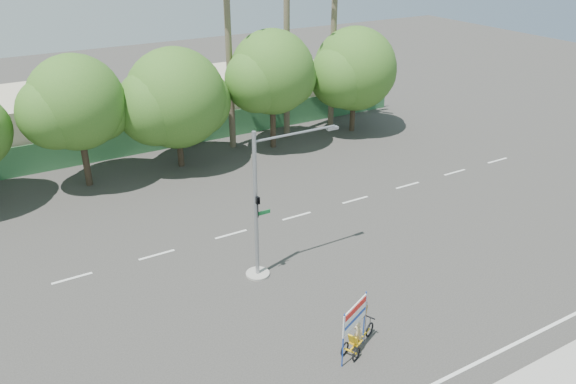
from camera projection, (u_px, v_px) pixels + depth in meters
ground at (353, 304)px, 23.95m from camera, size 120.00×120.00×0.00m
fence at (176, 133)px, 40.26m from camera, size 38.00×0.08×2.00m
building_left at (15, 125)px, 38.82m from camera, size 12.00×8.00×4.00m
building_right at (248, 92)px, 47.03m from camera, size 14.00×8.00×3.60m
tree_left at (76, 106)px, 32.59m from camera, size 6.66×5.60×8.07m
tree_center at (175, 101)px, 35.55m from camera, size 7.62×6.40×7.85m
tree_right at (272, 75)px, 38.38m from camera, size 6.90×5.80×8.36m
tree_far_right at (354, 71)px, 41.80m from camera, size 7.38×6.20×7.94m
palm_mid at (335, 3)px, 40.47m from camera, size 3.73×3.79×15.45m
palm_short at (227, 20)px, 36.86m from camera, size 3.73×3.79×14.45m
traffic_signal at (262, 218)px, 24.79m from camera, size 4.72×1.10×7.00m
trike_billboard at (357, 330)px, 20.92m from camera, size 2.27×1.19×2.43m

